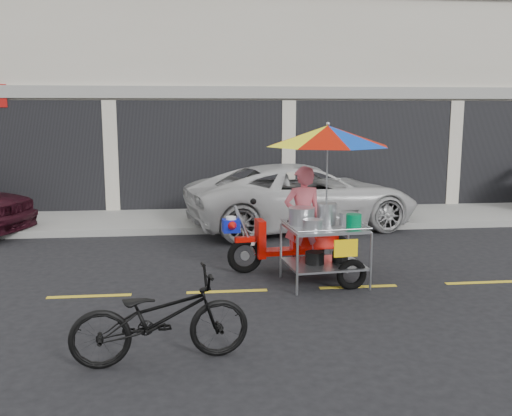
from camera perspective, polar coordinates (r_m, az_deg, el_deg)
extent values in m
plane|color=black|center=(8.91, 10.16, -7.78)|extent=(90.00, 90.00, 0.00)
cube|color=gray|center=(14.10, 3.85, -0.82)|extent=(45.00, 3.00, 0.15)
cube|color=beige|center=(18.84, 1.23, 13.86)|extent=(36.00, 8.00, 8.00)
cube|color=black|center=(14.86, 3.25, 5.09)|extent=(35.28, 0.06, 2.90)
cube|color=gray|center=(14.80, 3.33, 11.46)|extent=(36.00, 0.12, 0.30)
cube|color=gold|center=(8.91, 10.16, -7.76)|extent=(42.00, 0.10, 0.01)
imported|color=silver|center=(12.97, 4.74, 1.19)|extent=(5.66, 3.49, 1.46)
imported|color=black|center=(6.23, -9.53, -10.73)|extent=(1.97, 0.93, 0.99)
torus|color=black|center=(9.43, -1.12, -4.80)|extent=(0.60, 0.17, 0.59)
torus|color=black|center=(9.84, 7.83, -4.28)|extent=(0.60, 0.17, 0.59)
cylinder|color=#9EA0A5|center=(9.43, -1.12, -4.80)|extent=(0.15, 0.08, 0.15)
cylinder|color=#9EA0A5|center=(9.84, 7.83, -4.28)|extent=(0.15, 0.08, 0.15)
cube|color=red|center=(9.37, -1.12, -3.14)|extent=(0.34, 0.16, 0.08)
cylinder|color=#9EA0A5|center=(9.33, -1.13, -2.21)|extent=(0.38, 0.09, 0.84)
cube|color=red|center=(9.42, 0.43, -3.07)|extent=(0.16, 0.36, 0.62)
cube|color=red|center=(9.58, 3.16, -4.32)|extent=(0.85, 0.37, 0.08)
cube|color=red|center=(9.66, 5.84, -2.79)|extent=(0.80, 0.35, 0.41)
cube|color=black|center=(9.58, 5.28, -1.43)|extent=(0.70, 0.32, 0.10)
cylinder|color=#9EA0A5|center=(9.30, -0.38, -0.31)|extent=(0.09, 0.57, 0.04)
sphere|color=black|center=(9.49, -0.27, 0.66)|extent=(0.10, 0.10, 0.10)
cylinder|color=white|center=(9.41, -0.38, -3.54)|extent=(0.14, 0.14, 0.05)
cube|color=#09159E|center=(9.27, -2.51, -1.77)|extent=(0.29, 0.25, 0.21)
cylinder|color=white|center=(9.25, -2.52, -1.02)|extent=(0.18, 0.18, 0.05)
cone|color=red|center=(9.10, -2.33, -1.86)|extent=(0.21, 0.25, 0.19)
torus|color=black|center=(8.73, 9.53, -6.57)|extent=(0.48, 0.15, 0.48)
cylinder|color=#9EA0A5|center=(8.30, 4.15, -5.80)|extent=(0.04, 0.04, 0.88)
cylinder|color=#9EA0A5|center=(9.16, 2.51, -4.28)|extent=(0.04, 0.04, 0.88)
cylinder|color=#9EA0A5|center=(8.68, 11.42, -5.27)|extent=(0.04, 0.04, 0.88)
cylinder|color=#9EA0A5|center=(9.51, 9.18, -3.87)|extent=(0.04, 0.04, 0.88)
cube|color=#9EA0A5|center=(8.93, 6.82, -5.58)|extent=(1.23, 1.04, 0.03)
cube|color=#9EA0A5|center=(8.79, 6.90, -2.00)|extent=(1.23, 1.04, 0.04)
cylinder|color=#9EA0A5|center=(8.35, 7.95, -2.21)|extent=(1.14, 0.14, 0.02)
cylinder|color=#9EA0A5|center=(9.21, 5.96, -1.04)|extent=(1.14, 0.14, 0.02)
cylinder|color=#9EA0A5|center=(8.61, 3.32, -1.77)|extent=(0.12, 0.93, 0.02)
cylinder|color=#9EA0A5|center=(8.98, 10.35, -1.43)|extent=(0.12, 0.93, 0.02)
cylinder|color=#9EA0A5|center=(9.35, 5.89, -4.85)|extent=(0.12, 0.78, 0.04)
cylinder|color=#9EA0A5|center=(9.24, 5.95, -1.73)|extent=(0.12, 0.78, 0.04)
cube|color=yellow|center=(8.44, 8.97, -4.00)|extent=(0.36, 0.06, 0.26)
cylinder|color=#B7B7BC|center=(8.86, 4.58, -0.89)|extent=(0.44, 0.44, 0.25)
cylinder|color=#B7B7BC|center=(9.00, 7.07, -0.60)|extent=(0.33, 0.33, 0.30)
cylinder|color=#B7B7BC|center=(8.95, 9.19, -1.13)|extent=(0.29, 0.29, 0.18)
cylinder|color=#B7B7BC|center=(8.52, 5.67, -1.73)|extent=(0.32, 0.32, 0.14)
cylinder|color=#00733E|center=(8.65, 9.75, -1.35)|extent=(0.25, 0.25, 0.23)
cylinder|color=black|center=(8.85, 5.88, -4.97)|extent=(0.32, 0.32, 0.19)
cylinder|color=black|center=(8.99, 8.41, -4.86)|extent=(0.27, 0.27, 0.17)
cylinder|color=#9EA0A5|center=(8.78, 7.10, 3.13)|extent=(0.03, 0.03, 1.55)
sphere|color=#9EA0A5|center=(8.73, 7.21, 8.34)|extent=(0.06, 0.06, 0.06)
imported|color=#D15965|center=(9.54, 4.69, -1.05)|extent=(0.68, 0.48, 1.76)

